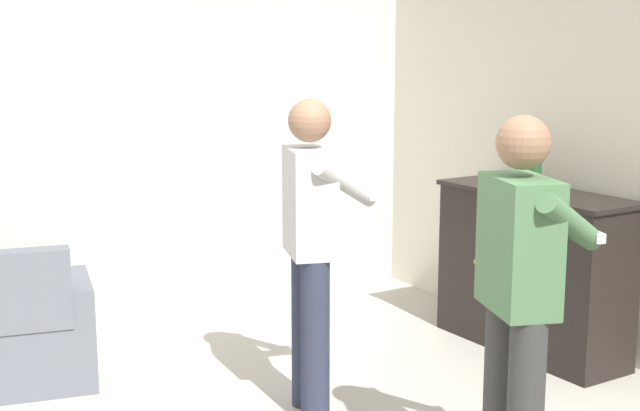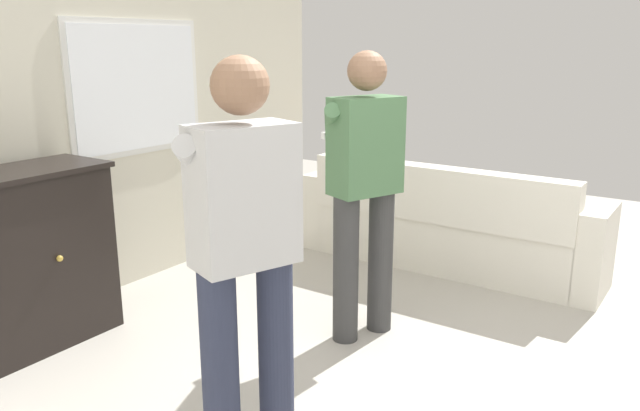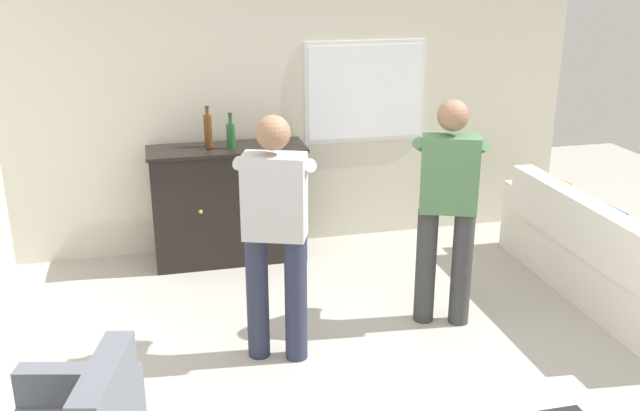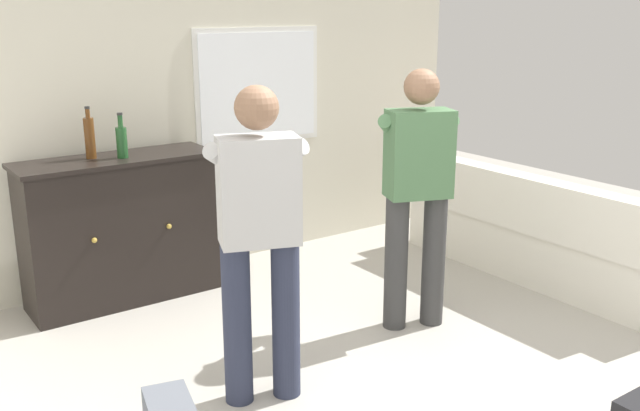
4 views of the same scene
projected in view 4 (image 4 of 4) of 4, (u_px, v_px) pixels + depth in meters
name	position (u px, v px, depth m)	size (l,w,h in m)	color
ground	(417.00, 407.00, 3.76)	(10.40, 10.40, 0.00)	#B2ADA3
wall_back_with_window	(189.00, 92.00, 5.48)	(5.20, 0.15, 2.80)	beige
couch	(538.00, 237.00, 5.46)	(0.57, 2.38, 0.83)	silver
sideboard_cabinet	(121.00, 229.00, 5.02)	(1.36, 0.49, 1.04)	black
bottle_wine_green	(90.00, 137.00, 4.81)	(0.07, 0.07, 0.35)	#593314
bottle_liquor_amber	(122.00, 141.00, 4.83)	(0.07, 0.07, 0.31)	#1E4C23
person_standing_left	(259.00, 231.00, 3.62)	(0.52, 0.52, 1.68)	#282D42
person_standing_right	(417.00, 187.00, 4.50)	(0.52, 0.52, 1.68)	#383838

